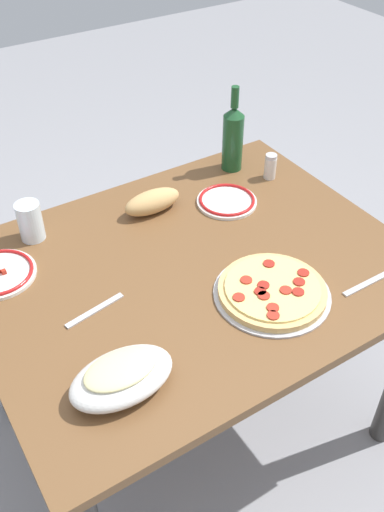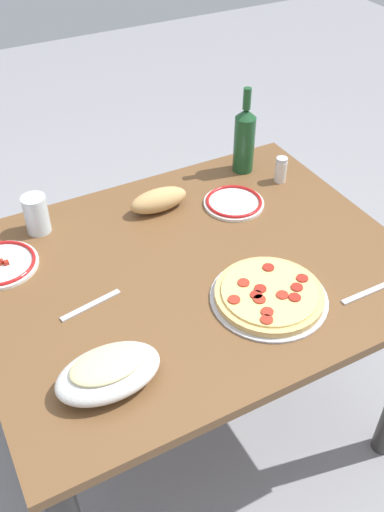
{
  "view_description": "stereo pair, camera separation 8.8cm",
  "coord_description": "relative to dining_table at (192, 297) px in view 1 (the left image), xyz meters",
  "views": [
    {
      "loc": [
        0.63,
        1.0,
        1.78
      ],
      "look_at": [
        0.0,
        0.0,
        0.78
      ],
      "focal_mm": 39.68,
      "sensor_mm": 36.0,
      "label": 1
    },
    {
      "loc": [
        0.55,
        1.04,
        1.78
      ],
      "look_at": [
        0.0,
        0.0,
        0.78
      ],
      "focal_mm": 39.68,
      "sensor_mm": 36.0,
      "label": 2
    }
  ],
  "objects": [
    {
      "name": "side_plate_near",
      "position": [
        -0.25,
        -0.19,
        0.14
      ],
      "size": [
        0.19,
        0.19,
        0.02
      ],
      "color": "white",
      "rests_on": "dining_table"
    },
    {
      "name": "pepperoni_pizza",
      "position": [
        -0.11,
        0.21,
        0.14
      ],
      "size": [
        0.31,
        0.31,
        0.03
      ],
      "color": "#B7B7BC",
      "rests_on": "dining_table"
    },
    {
      "name": "baked_pasta_dish",
      "position": [
        0.35,
        0.27,
        0.17
      ],
      "size": [
        0.24,
        0.15,
        0.08
      ],
      "color": "white",
      "rests_on": "dining_table"
    },
    {
      "name": "wine_bottle",
      "position": [
        -0.39,
        -0.36,
        0.24
      ],
      "size": [
        0.07,
        0.07,
        0.29
      ],
      "color": "#194723",
      "rests_on": "dining_table"
    },
    {
      "name": "bread_loaf",
      "position": [
        -0.03,
        -0.28,
        0.16
      ],
      "size": [
        0.19,
        0.08,
        0.07
      ],
      "primitive_type": "ellipsoid",
      "color": "tan",
      "rests_on": "dining_table"
    },
    {
      "name": "dining_table",
      "position": [
        0.0,
        0.0,
        0.0
      ],
      "size": [
        1.18,
        0.93,
        0.75
      ],
      "color": "brown",
      "rests_on": "ground"
    },
    {
      "name": "ground_plane",
      "position": [
        0.0,
        0.0,
        -0.62
      ],
      "size": [
        8.0,
        8.0,
        0.0
      ],
      "primitive_type": "plane",
      "color": "gray",
      "rests_on": "ground"
    },
    {
      "name": "spice_shaker",
      "position": [
        -0.46,
        -0.24,
        0.17
      ],
      "size": [
        0.04,
        0.04,
        0.09
      ],
      "color": "silver",
      "rests_on": "dining_table"
    },
    {
      "name": "water_glass",
      "position": [
        0.33,
        -0.35,
        0.19
      ],
      "size": [
        0.07,
        0.07,
        0.12
      ],
      "primitive_type": "cylinder",
      "color": "silver",
      "rests_on": "dining_table"
    },
    {
      "name": "fork_right",
      "position": [
        -0.35,
        0.32,
        0.13
      ],
      "size": [
        0.17,
        0.02,
        0.0
      ],
      "primitive_type": "cube",
      "rotation": [
        0.0,
        0.0,
        3.14
      ],
      "color": "#B7B7BC",
      "rests_on": "dining_table"
    },
    {
      "name": "fork_left",
      "position": [
        0.3,
        0.02,
        0.13
      ],
      "size": [
        0.17,
        0.05,
        0.0
      ],
      "primitive_type": "cube",
      "rotation": [
        0.0,
        0.0,
        3.32
      ],
      "color": "#B7B7BC",
      "rests_on": "dining_table"
    }
  ]
}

